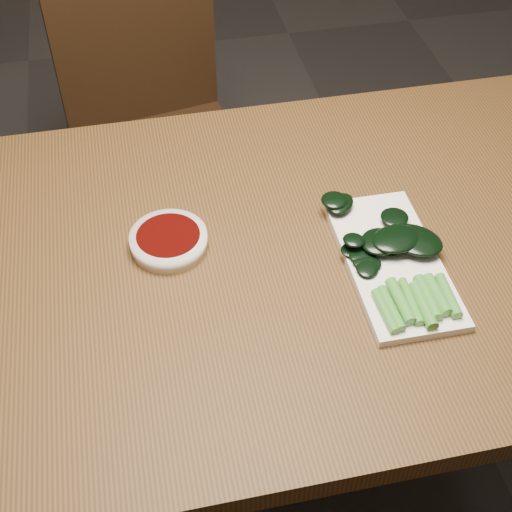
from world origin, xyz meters
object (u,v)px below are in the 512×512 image
Objects in this scene: table at (262,281)px; serving_plate at (393,262)px; chair_far at (155,126)px; sauce_bowl at (169,241)px; gai_lan at (393,256)px.

table is 4.65× the size of serving_plate.
chair_far is 0.91m from serving_plate.
serving_plate reaches higher than table.
chair_far is at bearing 98.91° from table.
table is at bearing -91.19° from chair_far.
sauce_bowl reaches higher than serving_plate.
chair_far is at bearing 87.80° from sauce_bowl.
sauce_bowl reaches higher than table.
table is 0.78m from chair_far.
serving_plate is (0.19, -0.07, 0.08)m from table.
sauce_bowl is at bearing 161.56° from serving_plate.
serving_plate is 0.97× the size of gai_lan.
sauce_bowl is (-0.14, 0.04, 0.09)m from table.
chair_far is 2.95× the size of serving_plate.
chair_far is at bearing 110.78° from serving_plate.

